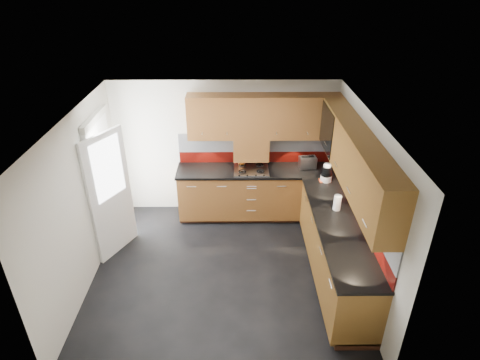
{
  "coord_description": "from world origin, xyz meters",
  "views": [
    {
      "loc": [
        0.2,
        -4.59,
        4.08
      ],
      "look_at": [
        0.25,
        0.65,
        1.2
      ],
      "focal_mm": 30.0,
      "sensor_mm": 36.0,
      "label": 1
    }
  ],
  "objects_px": {
    "utensil_pot": "(242,159)",
    "toaster": "(308,162)",
    "food_processor": "(327,173)",
    "gas_hob": "(251,169)"
  },
  "relations": [
    {
      "from": "toaster",
      "to": "food_processor",
      "type": "relative_size",
      "value": 1.0
    },
    {
      "from": "toaster",
      "to": "food_processor",
      "type": "xyz_separation_m",
      "value": [
        0.23,
        -0.47,
        0.04
      ]
    },
    {
      "from": "gas_hob",
      "to": "toaster",
      "type": "distance_m",
      "value": 0.98
    },
    {
      "from": "utensil_pot",
      "to": "toaster",
      "type": "distance_m",
      "value": 1.13
    },
    {
      "from": "gas_hob",
      "to": "toaster",
      "type": "xyz_separation_m",
      "value": [
        0.97,
        0.09,
        0.08
      ]
    },
    {
      "from": "gas_hob",
      "to": "food_processor",
      "type": "relative_size",
      "value": 1.96
    },
    {
      "from": "utensil_pot",
      "to": "toaster",
      "type": "height_order",
      "value": "utensil_pot"
    },
    {
      "from": "gas_hob",
      "to": "toaster",
      "type": "height_order",
      "value": "toaster"
    },
    {
      "from": "utensil_pot",
      "to": "food_processor",
      "type": "distance_m",
      "value": 1.48
    },
    {
      "from": "food_processor",
      "to": "toaster",
      "type": "bearing_deg",
      "value": 115.63
    }
  ]
}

